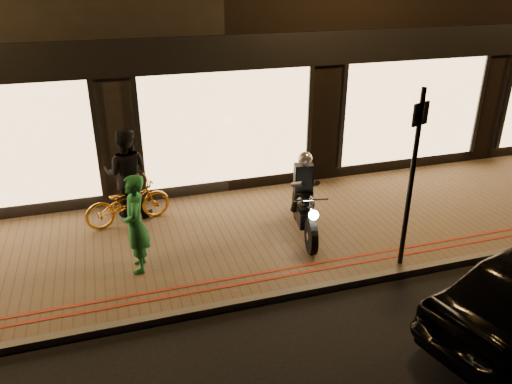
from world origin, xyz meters
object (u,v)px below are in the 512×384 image
(motorcycle, at_px, (304,204))
(person_green, at_px, (136,224))
(bicycle_gold, at_px, (128,202))
(sign_post, at_px, (413,171))

(motorcycle, xyz_separation_m, person_green, (-3.05, -0.31, 0.22))
(motorcycle, xyz_separation_m, bicycle_gold, (-3.09, 1.42, -0.18))
(sign_post, relative_size, person_green, 1.79)
(person_green, bearing_deg, bicycle_gold, -173.57)
(motorcycle, bearing_deg, person_green, -162.82)
(sign_post, bearing_deg, motorcycle, 129.32)
(motorcycle, distance_m, sign_post, 2.15)
(person_green, bearing_deg, motorcycle, 100.86)
(sign_post, bearing_deg, bicycle_gold, 146.17)
(motorcycle, distance_m, person_green, 3.08)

